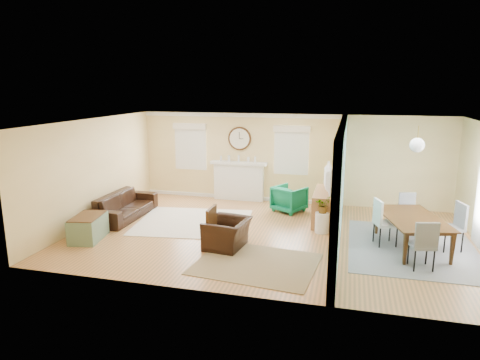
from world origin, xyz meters
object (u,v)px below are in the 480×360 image
Objects in this scene: dining_table at (413,233)px; eames_chair at (227,233)px; sofa at (125,205)px; green_chair at (289,199)px; credenza at (324,206)px.

eames_chair is at bearing 89.71° from dining_table.
sofa is 2.29× the size of eames_chair.
green_chair is 3.58m from dining_table.
dining_table reaches higher than sofa.
dining_table is (3.82, 0.94, 0.03)m from eames_chair.
credenza is at bearing 147.67° from eames_chair.
eames_chair is 0.61× the size of credenza.
credenza is (5.08, 0.94, 0.08)m from sofa.
green_chair is at bearing 170.14° from eames_chair.
green_chair is 0.50× the size of credenza.
credenza is (0.99, -0.69, 0.04)m from green_chair.
dining_table is (2.92, -2.08, -0.01)m from green_chair.
dining_table is at bearing 173.88° from green_chair.
dining_table is at bearing -35.69° from credenza.
sofa is 3.48m from eames_chair.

